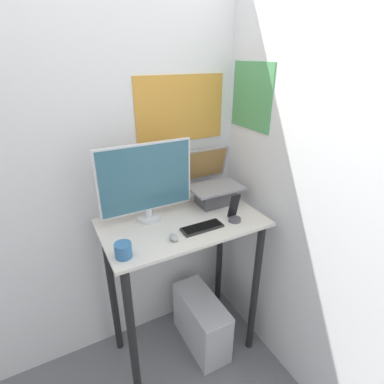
{
  "coord_description": "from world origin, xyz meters",
  "views": [
    {
      "loc": [
        -0.68,
        -1.13,
        2.01
      ],
      "look_at": [
        0.06,
        0.28,
        1.27
      ],
      "focal_mm": 28.0,
      "sensor_mm": 36.0,
      "label": 1
    }
  ],
  "objects_px": {
    "laptop": "(214,189)",
    "keyboard": "(202,227)",
    "monitor": "(146,182)",
    "computer_tower": "(201,322)",
    "cell_phone": "(234,213)",
    "mouse": "(174,237)"
  },
  "relations": [
    {
      "from": "monitor",
      "to": "computer_tower",
      "type": "relative_size",
      "value": 1.1
    },
    {
      "from": "laptop",
      "to": "keyboard",
      "type": "relative_size",
      "value": 1.41
    },
    {
      "from": "keyboard",
      "to": "mouse",
      "type": "height_order",
      "value": "mouse"
    },
    {
      "from": "keyboard",
      "to": "cell_phone",
      "type": "height_order",
      "value": "cell_phone"
    },
    {
      "from": "monitor",
      "to": "computer_tower",
      "type": "bearing_deg",
      "value": -26.24
    },
    {
      "from": "mouse",
      "to": "laptop",
      "type": "bearing_deg",
      "value": 34.01
    },
    {
      "from": "laptop",
      "to": "cell_phone",
      "type": "xyz_separation_m",
      "value": [
        -0.02,
        -0.27,
        -0.05
      ]
    },
    {
      "from": "monitor",
      "to": "computer_tower",
      "type": "distance_m",
      "value": 1.17
    },
    {
      "from": "monitor",
      "to": "laptop",
      "type": "bearing_deg",
      "value": 1.78
    },
    {
      "from": "mouse",
      "to": "computer_tower",
      "type": "bearing_deg",
      "value": 26.41
    },
    {
      "from": "laptop",
      "to": "keyboard",
      "type": "height_order",
      "value": "laptop"
    },
    {
      "from": "monitor",
      "to": "keyboard",
      "type": "relative_size",
      "value": 2.29
    },
    {
      "from": "monitor",
      "to": "mouse",
      "type": "bearing_deg",
      "value": -81.9
    },
    {
      "from": "keyboard",
      "to": "mouse",
      "type": "distance_m",
      "value": 0.2
    },
    {
      "from": "laptop",
      "to": "mouse",
      "type": "height_order",
      "value": "laptop"
    },
    {
      "from": "monitor",
      "to": "cell_phone",
      "type": "distance_m",
      "value": 0.55
    },
    {
      "from": "laptop",
      "to": "cell_phone",
      "type": "distance_m",
      "value": 0.28
    },
    {
      "from": "laptop",
      "to": "mouse",
      "type": "distance_m",
      "value": 0.52
    },
    {
      "from": "cell_phone",
      "to": "computer_tower",
      "type": "relative_size",
      "value": 0.34
    },
    {
      "from": "monitor",
      "to": "keyboard",
      "type": "distance_m",
      "value": 0.41
    },
    {
      "from": "laptop",
      "to": "monitor",
      "type": "bearing_deg",
      "value": -178.22
    },
    {
      "from": "laptop",
      "to": "cell_phone",
      "type": "bearing_deg",
      "value": -94.41
    }
  ]
}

